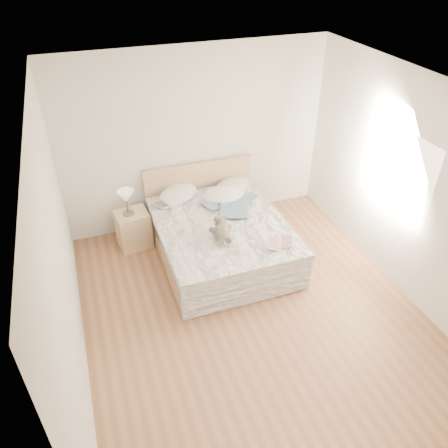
{
  "coord_description": "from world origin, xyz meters",
  "views": [
    {
      "loc": [
        -1.61,
        -3.52,
        3.98
      ],
      "look_at": [
        0.01,
        1.05,
        0.62
      ],
      "focal_mm": 35.0,
      "sensor_mm": 36.0,
      "label": 1
    }
  ],
  "objects_px": {
    "table_lamp": "(126,198)",
    "photo_book": "(167,204)",
    "bed": "(220,237)",
    "childrens_book": "(280,243)",
    "teddy_bear": "(222,237)",
    "nightstand": "(133,229)"
  },
  "relations": [
    {
      "from": "table_lamp",
      "to": "photo_book",
      "type": "height_order",
      "value": "table_lamp"
    },
    {
      "from": "table_lamp",
      "to": "photo_book",
      "type": "relative_size",
      "value": 1.1
    },
    {
      "from": "childrens_book",
      "to": "teddy_bear",
      "type": "xyz_separation_m",
      "value": [
        -0.66,
        0.35,
        0.02
      ]
    },
    {
      "from": "nightstand",
      "to": "bed",
      "type": "bearing_deg",
      "value": -29.65
    },
    {
      "from": "photo_book",
      "to": "childrens_book",
      "type": "height_order",
      "value": "photo_book"
    },
    {
      "from": "bed",
      "to": "photo_book",
      "type": "bearing_deg",
      "value": 135.34
    },
    {
      "from": "photo_book",
      "to": "teddy_bear",
      "type": "distance_m",
      "value": 1.14
    },
    {
      "from": "bed",
      "to": "table_lamp",
      "type": "height_order",
      "value": "bed"
    },
    {
      "from": "nightstand",
      "to": "photo_book",
      "type": "bearing_deg",
      "value": -5.08
    },
    {
      "from": "bed",
      "to": "teddy_bear",
      "type": "distance_m",
      "value": 0.57
    },
    {
      "from": "nightstand",
      "to": "photo_book",
      "type": "height_order",
      "value": "photo_book"
    },
    {
      "from": "table_lamp",
      "to": "teddy_bear",
      "type": "xyz_separation_m",
      "value": [
        1.04,
        -1.08,
        -0.18
      ]
    },
    {
      "from": "bed",
      "to": "photo_book",
      "type": "relative_size",
      "value": 6.32
    },
    {
      "from": "nightstand",
      "to": "photo_book",
      "type": "relative_size",
      "value": 1.65
    },
    {
      "from": "bed",
      "to": "table_lamp",
      "type": "xyz_separation_m",
      "value": [
        -1.16,
        0.64,
        0.52
      ]
    },
    {
      "from": "nightstand",
      "to": "teddy_bear",
      "type": "height_order",
      "value": "teddy_bear"
    },
    {
      "from": "table_lamp",
      "to": "teddy_bear",
      "type": "height_order",
      "value": "table_lamp"
    },
    {
      "from": "bed",
      "to": "nightstand",
      "type": "relative_size",
      "value": 3.83
    },
    {
      "from": "table_lamp",
      "to": "nightstand",
      "type": "bearing_deg",
      "value": 3.21
    },
    {
      "from": "photo_book",
      "to": "teddy_bear",
      "type": "height_order",
      "value": "teddy_bear"
    },
    {
      "from": "nightstand",
      "to": "childrens_book",
      "type": "xyz_separation_m",
      "value": [
        1.66,
        -1.43,
        0.35
      ]
    },
    {
      "from": "bed",
      "to": "nightstand",
      "type": "bearing_deg",
      "value": 150.35
    }
  ]
}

